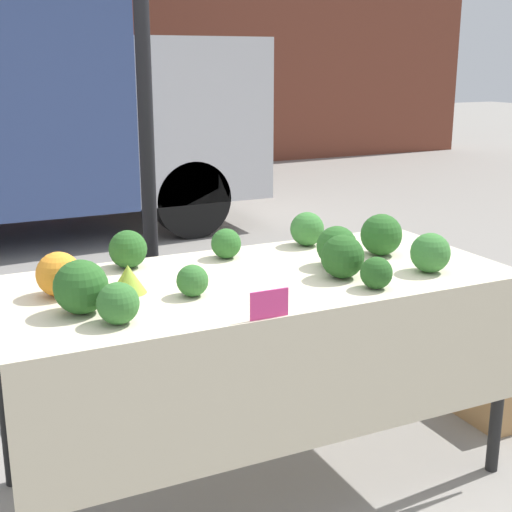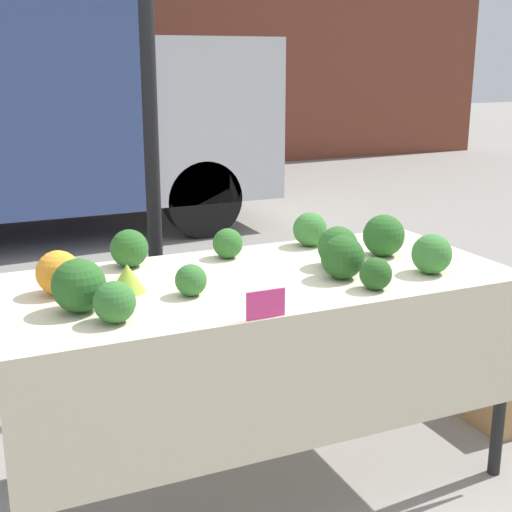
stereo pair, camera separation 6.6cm
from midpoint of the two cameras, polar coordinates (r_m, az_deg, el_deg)
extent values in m
plane|color=gray|center=(3.04, -0.65, -17.22)|extent=(40.00, 40.00, 0.00)
cylinder|color=black|center=(3.35, -9.34, 9.85)|extent=(0.07, 0.07, 2.65)
cube|color=silver|center=(7.44, -6.66, 11.08)|extent=(1.36, 1.72, 1.51)
cylinder|color=black|center=(6.78, -5.49, 4.57)|extent=(0.73, 0.22, 0.73)
cylinder|color=black|center=(8.19, -9.13, 6.33)|extent=(0.73, 0.22, 0.73)
cube|color=beige|center=(2.68, -0.70, -1.96)|extent=(1.93, 0.86, 0.03)
cube|color=beige|center=(2.42, 3.62, -10.36)|extent=(1.93, 0.01, 0.47)
cylinder|color=black|center=(2.31, -18.20, -17.51)|extent=(0.05, 0.05, 0.82)
cylinder|color=black|center=(3.03, 18.35, -9.28)|extent=(0.05, 0.05, 0.82)
cylinder|color=black|center=(2.97, -20.18, -10.03)|extent=(0.05, 0.05, 0.82)
cylinder|color=black|center=(3.56, 10.12, -4.99)|extent=(0.05, 0.05, 0.82)
sphere|color=orange|center=(2.54, -16.23, -1.41)|extent=(0.15, 0.15, 0.15)
cone|color=#93B238|center=(2.52, -10.92, -1.82)|extent=(0.13, 0.13, 0.10)
sphere|color=#387533|center=(2.78, 13.12, 0.25)|extent=(0.15, 0.15, 0.15)
sphere|color=#285B23|center=(2.82, -10.87, 0.54)|extent=(0.15, 0.15, 0.15)
sphere|color=#387533|center=(3.11, 3.51, 2.17)|extent=(0.15, 0.15, 0.15)
sphere|color=#285B23|center=(2.34, -14.61, -2.42)|extent=(0.18, 0.18, 0.18)
sphere|color=#336B2D|center=(2.45, -5.87, -1.97)|extent=(0.11, 0.11, 0.11)
sphere|color=#285B23|center=(2.99, 9.37, 1.69)|extent=(0.17, 0.17, 0.17)
sphere|color=#23511E|center=(2.55, 8.88, -1.35)|extent=(0.12, 0.12, 0.12)
sphere|color=#285B23|center=(2.80, 5.82, 0.77)|extent=(0.16, 0.16, 0.16)
sphere|color=#336B2D|center=(2.23, -11.81, -3.73)|extent=(0.13, 0.13, 0.13)
sphere|color=#23511E|center=(2.65, 6.23, -0.06)|extent=(0.16, 0.16, 0.16)
sphere|color=#2D6628|center=(2.91, -3.12, 0.99)|extent=(0.12, 0.12, 0.12)
cube|color=#E53D84|center=(2.24, 0.23, -3.87)|extent=(0.13, 0.01, 0.09)
cube|color=tan|center=(3.63, 18.58, -10.11)|extent=(0.41, 0.36, 0.25)
camera|label=1|loc=(0.03, -90.71, -0.20)|focal=50.00mm
camera|label=2|loc=(0.03, 89.29, 0.20)|focal=50.00mm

